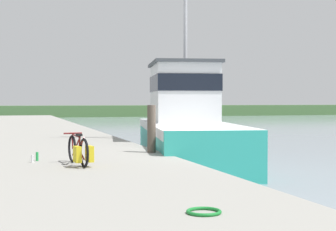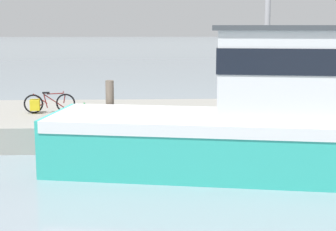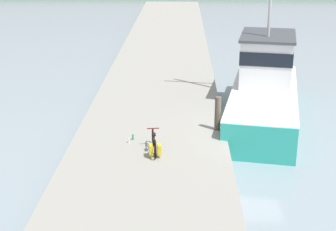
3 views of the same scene
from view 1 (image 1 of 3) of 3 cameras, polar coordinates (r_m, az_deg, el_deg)
ground_plane at (r=15.13m, az=3.60°, el=-7.01°), size 320.00×320.00×0.00m
dock_pier at (r=14.15m, az=-11.92°, el=-6.02°), size 5.86×80.00×0.80m
far_shoreline at (r=81.48m, az=8.33°, el=0.59°), size 180.00×5.00×1.60m
fishing_boat_main at (r=19.23m, az=1.97°, el=-0.98°), size 4.58×11.58×10.37m
bicycle_touring at (r=11.93m, az=-9.76°, el=-3.91°), size 0.56×1.72×0.72m
mooring_post at (r=14.71m, az=-1.84°, el=-1.48°), size 0.24×0.24×1.36m
hose_coil at (r=6.89m, az=3.99°, el=-10.57°), size 0.47×0.47×0.05m
water_bottle_on_curb at (r=12.79m, az=-14.82°, el=-4.65°), size 0.06×0.06×0.18m
water_bottle_by_bike at (r=13.10m, az=-14.30°, el=-4.42°), size 0.07×0.07×0.22m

